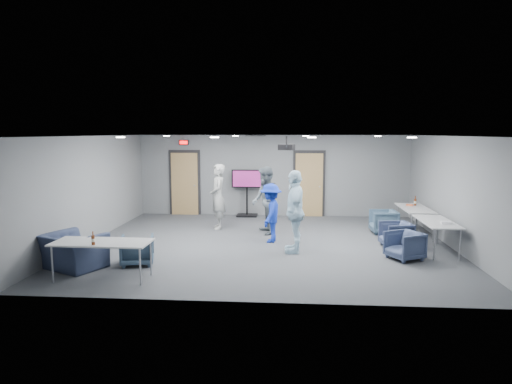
# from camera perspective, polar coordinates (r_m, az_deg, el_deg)

# --- Properties ---
(floor) EXTENTS (9.00, 9.00, 0.00)m
(floor) POSITION_cam_1_polar(r_m,az_deg,el_deg) (11.56, 1.37, -6.48)
(floor) COLOR #3B3F43
(floor) RESTS_ON ground
(ceiling) EXTENTS (9.00, 9.00, 0.00)m
(ceiling) POSITION_cam_1_polar(r_m,az_deg,el_deg) (11.22, 1.41, 7.02)
(ceiling) COLOR silver
(ceiling) RESTS_ON wall_back
(wall_back) EXTENTS (9.00, 0.02, 2.70)m
(wall_back) POSITION_cam_1_polar(r_m,az_deg,el_deg) (15.29, 2.15, 2.07)
(wall_back) COLOR slate
(wall_back) RESTS_ON floor
(wall_front) EXTENTS (9.00, 0.02, 2.70)m
(wall_front) POSITION_cam_1_polar(r_m,az_deg,el_deg) (7.37, -0.20, -3.78)
(wall_front) COLOR slate
(wall_front) RESTS_ON floor
(wall_left) EXTENTS (0.02, 8.00, 2.70)m
(wall_left) POSITION_cam_1_polar(r_m,az_deg,el_deg) (12.38, -19.89, 0.36)
(wall_left) COLOR slate
(wall_left) RESTS_ON floor
(wall_right) EXTENTS (0.02, 8.00, 2.70)m
(wall_right) POSITION_cam_1_polar(r_m,az_deg,el_deg) (11.97, 23.45, -0.05)
(wall_right) COLOR slate
(wall_right) RESTS_ON floor
(door_left) EXTENTS (1.06, 0.17, 2.24)m
(door_left) POSITION_cam_1_polar(r_m,az_deg,el_deg) (15.67, -8.89, 1.08)
(door_left) COLOR black
(door_left) RESTS_ON wall_back
(door_right) EXTENTS (1.06, 0.17, 2.24)m
(door_right) POSITION_cam_1_polar(r_m,az_deg,el_deg) (15.27, 6.64, 0.95)
(door_right) COLOR black
(door_right) RESTS_ON wall_back
(exit_sign) EXTENTS (0.32, 0.08, 0.16)m
(exit_sign) POSITION_cam_1_polar(r_m,az_deg,el_deg) (15.56, -9.01, 6.13)
(exit_sign) COLOR black
(exit_sign) RESTS_ON wall_back
(hvac_diffuser) EXTENTS (0.60, 0.60, 0.03)m
(hvac_diffuser) POSITION_cam_1_polar(r_m,az_deg,el_deg) (14.05, -0.06, 7.05)
(hvac_diffuser) COLOR black
(hvac_diffuser) RESTS_ON ceiling
(downlights) EXTENTS (6.18, 3.78, 0.02)m
(downlights) POSITION_cam_1_polar(r_m,az_deg,el_deg) (11.22, 1.41, 6.94)
(downlights) COLOR white
(downlights) RESTS_ON ceiling
(person_a) EXTENTS (0.59, 0.77, 1.88)m
(person_a) POSITION_cam_1_polar(r_m,az_deg,el_deg) (13.22, -4.79, -0.59)
(person_a) COLOR #9C9E9C
(person_a) RESTS_ON floor
(person_b) EXTENTS (0.91, 1.06, 1.87)m
(person_b) POSITION_cam_1_polar(r_m,az_deg,el_deg) (12.51, 1.17, -1.06)
(person_b) COLOR slate
(person_b) RESTS_ON floor
(person_c) EXTENTS (0.49, 1.14, 1.93)m
(person_c) POSITION_cam_1_polar(r_m,az_deg,el_deg) (10.63, 4.88, -2.44)
(person_c) COLOR #BEE0F4
(person_c) RESTS_ON floor
(person_d) EXTENTS (0.69, 1.04, 1.50)m
(person_d) POSITION_cam_1_polar(r_m,az_deg,el_deg) (11.63, 1.85, -2.62)
(person_d) COLOR #1931A4
(person_d) RESTS_ON floor
(chair_right_a) EXTENTS (0.73, 0.71, 0.65)m
(chair_right_a) POSITION_cam_1_polar(r_m,az_deg,el_deg) (13.16, 15.65, -3.60)
(chair_right_a) COLOR #3D556A
(chair_right_a) RESTS_ON floor
(chair_right_b) EXTENTS (0.79, 0.78, 0.63)m
(chair_right_b) POSITION_cam_1_polar(r_m,az_deg,el_deg) (11.67, 17.10, -5.11)
(chair_right_b) COLOR #353F5C
(chair_right_b) RESTS_ON floor
(chair_right_c) EXTENTS (0.92, 0.91, 0.62)m
(chair_right_c) POSITION_cam_1_polar(r_m,az_deg,el_deg) (10.62, 18.07, -6.38)
(chair_right_c) COLOR #394563
(chair_right_c) RESTS_ON floor
(chair_front_a) EXTENTS (0.81, 0.83, 0.62)m
(chair_front_a) POSITION_cam_1_polar(r_m,az_deg,el_deg) (10.06, -14.63, -7.02)
(chair_front_a) COLOR #364A5E
(chair_front_a) RESTS_ON floor
(chair_front_b) EXTENTS (1.44, 1.38, 0.73)m
(chair_front_b) POSITION_cam_1_polar(r_m,az_deg,el_deg) (10.15, -21.86, -6.88)
(chair_front_b) COLOR #333D58
(chair_front_b) RESTS_ON floor
(table_right_a) EXTENTS (0.73, 1.74, 0.73)m
(table_right_a) POSITION_cam_1_polar(r_m,az_deg,el_deg) (13.27, 19.24, -2.08)
(table_right_a) COLOR #A4A6A8
(table_right_a) RESTS_ON floor
(table_right_b) EXTENTS (0.70, 1.69, 0.73)m
(table_right_b) POSITION_cam_1_polar(r_m,az_deg,el_deg) (11.48, 21.66, -3.64)
(table_right_b) COLOR #A4A6A8
(table_right_b) RESTS_ON floor
(table_front_left) EXTENTS (1.85, 0.80, 0.73)m
(table_front_left) POSITION_cam_1_polar(r_m,az_deg,el_deg) (9.19, -18.70, -6.15)
(table_front_left) COLOR #A4A6A8
(table_front_left) RESTS_ON floor
(bottle_front) EXTENTS (0.07, 0.07, 0.25)m
(bottle_front) POSITION_cam_1_polar(r_m,az_deg,el_deg) (8.95, -19.69, -5.65)
(bottle_front) COLOR #5D2810
(bottle_front) RESTS_ON table_front_left
(bottle_right) EXTENTS (0.07, 0.07, 0.28)m
(bottle_right) POSITION_cam_1_polar(r_m,az_deg,el_deg) (13.64, 19.27, -1.19)
(bottle_right) COLOR #5D2810
(bottle_right) RESTS_ON table_right_a
(snack_box) EXTENTS (0.21, 0.18, 0.04)m
(snack_box) POSITION_cam_1_polar(r_m,az_deg,el_deg) (13.59, 18.65, -1.55)
(snack_box) COLOR #CB5932
(snack_box) RESTS_ON table_right_a
(wrapper) EXTENTS (0.25, 0.19, 0.05)m
(wrapper) POSITION_cam_1_polar(r_m,az_deg,el_deg) (11.21, 22.72, -3.55)
(wrapper) COLOR silver
(wrapper) RESTS_ON table_right_b
(tv_stand) EXTENTS (1.02, 0.49, 1.57)m
(tv_stand) POSITION_cam_1_polar(r_m,az_deg,el_deg) (15.14, -1.14, 0.26)
(tv_stand) COLOR black
(tv_stand) RESTS_ON floor
(projector) EXTENTS (0.46, 0.42, 0.37)m
(projector) POSITION_cam_1_polar(r_m,az_deg,el_deg) (12.11, 3.84, 5.63)
(projector) COLOR black
(projector) RESTS_ON ceiling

